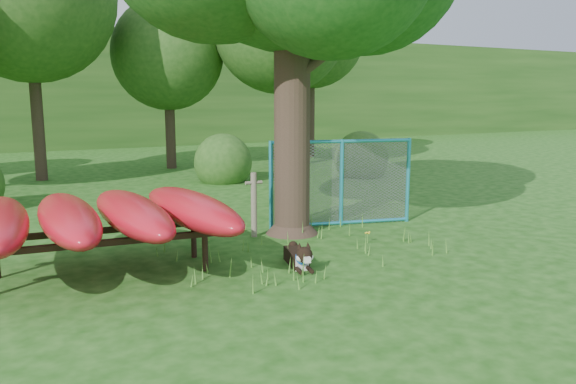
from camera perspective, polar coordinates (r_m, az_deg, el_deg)
name	(u,v)px	position (r m, az deg, el deg)	size (l,w,h in m)	color
ground	(312,268)	(8.84, 2.48, -7.68)	(80.00, 80.00, 0.00)	#16470E
wooden_post	(254,203)	(10.60, -3.48, -1.13)	(0.33, 0.12, 1.23)	#68614E
kayak_rack	(101,216)	(8.73, -18.50, -2.35)	(3.64, 3.67, 1.17)	black
husky_dog	(299,257)	(8.80, 1.14, -6.61)	(0.45, 1.06, 0.48)	black
fence_section	(342,183)	(11.54, 5.46, 0.95)	(2.98, 0.79, 2.96)	#29A0C0
wildflower_clump	(368,234)	(10.32, 8.09, -4.22)	(0.10, 0.10, 0.22)	#51912F
bg_tree_c	(168,54)	(21.14, -12.13, 13.50)	(4.00, 4.00, 6.12)	#31241B
bg_tree_d	(280,26)	(20.64, -0.84, 16.53)	(4.80, 4.80, 7.50)	#31241B
bg_tree_e	(311,34)	(24.70, 2.36, 15.75)	(4.60, 4.60, 7.55)	#31241B
shrub_right	(361,176)	(18.88, 7.40, 1.61)	(1.80, 1.80, 1.80)	#254E19
shrub_mid	(223,182)	(17.65, -6.58, 1.06)	(1.80, 1.80, 1.80)	#254E19
wooded_hillside	(72,90)	(35.55, -21.07, 9.68)	(80.00, 12.00, 6.00)	#254E19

